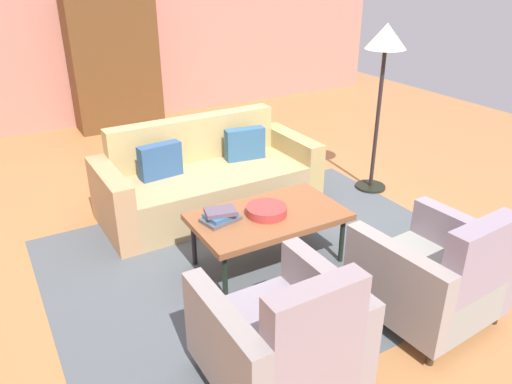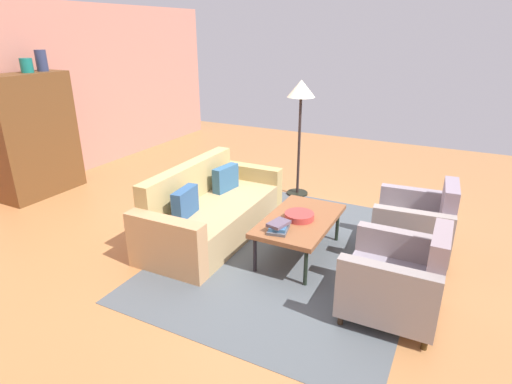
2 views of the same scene
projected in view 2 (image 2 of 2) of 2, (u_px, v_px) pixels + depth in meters
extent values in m
plane|color=#B27543|center=(257.00, 233.00, 5.22)|extent=(10.73, 10.73, 0.00)
cube|color=tan|center=(29.00, 98.00, 6.37)|extent=(8.94, 0.12, 2.80)
cube|color=#50585E|center=(294.00, 253.00, 4.74)|extent=(3.40, 2.60, 0.01)
cube|color=tan|center=(215.00, 219.00, 5.11)|extent=(1.76, 0.93, 0.42)
cube|color=tan|center=(190.00, 197.00, 5.17)|extent=(1.74, 0.21, 0.86)
cube|color=tan|center=(250.00, 187.00, 5.87)|extent=(0.20, 0.90, 0.62)
cube|color=tan|center=(166.00, 246.00, 4.27)|extent=(0.20, 0.90, 0.62)
cube|color=#325E86|center=(226.00, 178.00, 5.39)|extent=(0.41, 0.17, 0.32)
cube|color=#2F5383|center=(185.00, 203.00, 4.64)|extent=(0.41, 0.16, 0.32)
cylinder|color=black|center=(255.00, 254.00, 4.32)|extent=(0.04, 0.04, 0.40)
cylinder|color=black|center=(294.00, 216.00, 5.20)|extent=(0.04, 0.04, 0.40)
cylinder|color=black|center=(306.00, 267.00, 4.09)|extent=(0.04, 0.04, 0.40)
cylinder|color=black|center=(337.00, 225.00, 4.96)|extent=(0.04, 0.04, 0.40)
cube|color=brown|center=(300.00, 220.00, 4.56)|extent=(1.20, 0.70, 0.05)
cylinder|color=#36271B|center=(341.00, 319.00, 3.59)|extent=(0.05, 0.05, 0.10)
cylinder|color=#3C1F19|center=(359.00, 279.00, 4.16)|extent=(0.05, 0.05, 0.10)
cylinder|color=#3C2B11|center=(424.00, 344.00, 3.31)|extent=(0.05, 0.05, 0.10)
cylinder|color=#35241F|center=(432.00, 298.00, 3.88)|extent=(0.05, 0.05, 0.10)
cube|color=gray|center=(391.00, 289.00, 3.66)|extent=(0.57, 0.81, 0.30)
cube|color=gray|center=(435.00, 275.00, 3.44)|extent=(0.56, 0.15, 0.78)
cube|color=gray|center=(385.00, 297.00, 3.33)|extent=(0.13, 0.80, 0.56)
cube|color=gray|center=(399.00, 258.00, 3.90)|extent=(0.13, 0.80, 0.56)
cylinder|color=#381F16|center=(374.00, 257.00, 4.56)|extent=(0.05, 0.05, 0.10)
cylinder|color=#362A14|center=(381.00, 231.00, 5.14)|extent=(0.05, 0.05, 0.10)
cylinder|color=#3B2A1A|center=(441.00, 270.00, 4.32)|extent=(0.05, 0.05, 0.10)
cylinder|color=#3A271A|center=(441.00, 242.00, 4.90)|extent=(0.05, 0.05, 0.10)
cube|color=gray|center=(411.00, 233.00, 4.66)|extent=(0.62, 0.84, 0.30)
cube|color=gray|center=(446.00, 219.00, 4.45)|extent=(0.57, 0.18, 0.78)
cube|color=gray|center=(410.00, 236.00, 4.32)|extent=(0.18, 0.81, 0.56)
cube|color=gray|center=(414.00, 211.00, 4.90)|extent=(0.18, 0.81, 0.56)
cylinder|color=#B73A36|center=(299.00, 216.00, 4.52)|extent=(0.32, 0.32, 0.07)
cube|color=#53555D|center=(279.00, 229.00, 4.27)|extent=(0.31, 0.24, 0.03)
cube|color=#33618E|center=(279.00, 226.00, 4.26)|extent=(0.25, 0.22, 0.03)
cube|color=#5D4D60|center=(279.00, 223.00, 4.25)|extent=(0.26, 0.20, 0.03)
cube|color=brown|center=(34.00, 136.00, 6.18)|extent=(1.20, 0.50, 1.80)
cube|color=#453124|center=(4.00, 139.00, 6.04)|extent=(0.56, 0.01, 1.51)
cube|color=#4B2924|center=(40.00, 130.00, 6.54)|extent=(0.56, 0.01, 1.51)
cylinder|color=#166F65|center=(27.00, 65.00, 5.90)|extent=(0.17, 0.17, 0.20)
cylinder|color=navy|center=(41.00, 61.00, 6.09)|extent=(0.16, 0.16, 0.30)
cylinder|color=black|center=(297.00, 193.00, 6.44)|extent=(0.32, 0.32, 0.03)
cylinder|color=#2B2121|center=(299.00, 147.00, 6.17)|extent=(0.04, 0.04, 1.45)
cone|color=beige|center=(301.00, 88.00, 5.87)|extent=(0.40, 0.40, 0.24)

